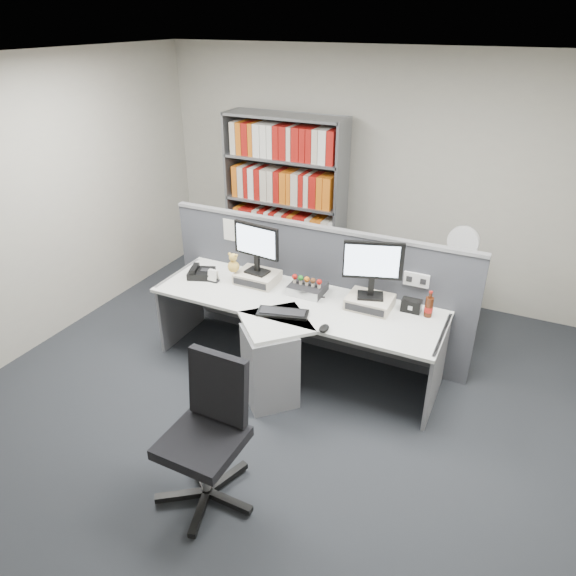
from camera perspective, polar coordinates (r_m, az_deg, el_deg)
The scene contains 21 objects.
ground at distance 4.47m, azimuth -3.72°, elevation -14.09°, with size 5.50×5.50×0.00m, color #2C2E33.
room_shell at distance 3.54m, azimuth -4.61°, elevation 8.11°, with size 5.04×5.54×2.72m.
partition at distance 5.02m, azimuth 3.01°, elevation 0.11°, with size 3.00×0.08×1.27m.
desk at distance 4.61m, azimuth -0.30°, elevation -5.40°, with size 2.60×1.20×0.72m.
monitor_riser_left at distance 4.94m, azimuth -3.36°, elevation 1.16°, with size 0.38×0.31×0.10m.
monitor_riser_right at distance 4.56m, azimuth 8.86°, elevation -1.52°, with size 0.38×0.31×0.10m.
monitor_left at distance 4.80m, azimuth -3.45°, elevation 4.75°, with size 0.47×0.17×0.48m.
monitor_right at distance 4.40m, azimuth 9.19°, elevation 2.50°, with size 0.48×0.22×0.51m.
desktop_pc at distance 4.75m, azimuth 2.12°, elevation -0.05°, with size 0.31×0.28×0.08m.
figurines at distance 4.70m, azimuth 2.06°, elevation 0.86°, with size 0.29×0.05×0.09m.
keyboard at distance 4.42m, azimuth -0.57°, elevation -2.70°, with size 0.46×0.27×0.03m.
mouse at distance 4.20m, azimuth 3.94°, elevation -4.39°, with size 0.08×0.12×0.05m, color black.
desk_phone at distance 5.11m, azimuth -9.45°, elevation 1.63°, with size 0.30×0.28×0.10m.
desk_calendar at distance 4.99m, azimuth -8.11°, elevation 1.24°, with size 0.10×0.07×0.12m.
plush_toy at distance 4.91m, azimuth -5.96°, elevation 2.60°, with size 0.11×0.11×0.19m.
speaker at distance 4.56m, azimuth 13.27°, elevation -1.88°, with size 0.17×0.09×0.11m, color black.
cola_bottle at distance 4.51m, azimuth 15.05°, elevation -2.00°, with size 0.07×0.07×0.23m.
shelving_unit at distance 6.24m, azimuth -0.33°, elevation 9.05°, with size 1.41×0.40×2.00m.
filing_cabinet at distance 5.55m, azimuth 17.45°, elevation -1.88°, with size 0.45×0.61×0.70m.
desk_fan at distance 5.27m, azimuth 18.47°, elevation 4.45°, with size 0.30×0.18×0.51m.
office_chair at distance 3.60m, azimuth -8.61°, elevation -14.89°, with size 0.66×0.69×1.03m.
Camera 1 is at (1.69, -2.87, 2.97)m, focal length 32.73 mm.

